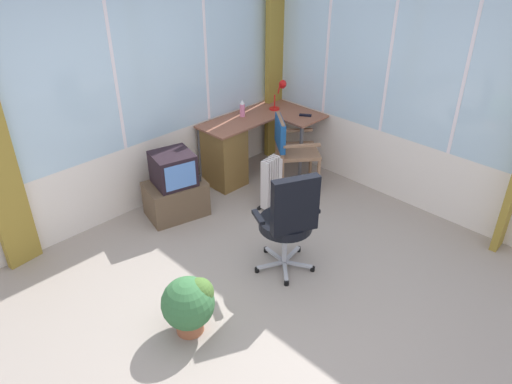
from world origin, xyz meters
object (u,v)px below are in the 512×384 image
(desk_lamp, at_px, (282,90))
(spray_bottle, at_px, (242,108))
(space_heater, at_px, (272,182))
(wooden_armchair, at_px, (288,143))
(tv_on_stand, at_px, (175,188))
(potted_plant, at_px, (190,303))
(desk, at_px, (230,151))
(tv_remote, at_px, (305,115))
(office_chair, at_px, (289,218))

(desk_lamp, height_order, spray_bottle, desk_lamp)
(spray_bottle, bearing_deg, space_heater, -113.42)
(wooden_armchair, bearing_deg, spray_bottle, 98.93)
(tv_on_stand, distance_m, space_heater, 1.08)
(space_heater, bearing_deg, potted_plant, -155.28)
(desk, distance_m, tv_remote, 1.04)
(space_heater, relative_size, potted_plant, 1.23)
(tv_remote, bearing_deg, potted_plant, 170.31)
(tv_on_stand, bearing_deg, potted_plant, -123.29)
(desk, bearing_deg, tv_on_stand, -171.58)
(spray_bottle, xyz_separation_m, space_heater, (-0.38, -0.87, -0.55))
(desk_lamp, distance_m, tv_on_stand, 1.90)
(tv_remote, height_order, spray_bottle, spray_bottle)
(tv_remote, bearing_deg, spray_bottle, 103.18)
(desk, height_order, office_chair, office_chair)
(desk, xyz_separation_m, desk_lamp, (0.84, -0.08, 0.59))
(desk, xyz_separation_m, tv_on_stand, (-0.94, -0.14, -0.08))
(tv_remote, height_order, space_heater, tv_remote)
(tv_remote, distance_m, spray_bottle, 0.79)
(tv_remote, bearing_deg, desk_lamp, 61.54)
(desk, xyz_separation_m, potted_plant, (-1.92, -1.63, -0.13))
(desk_lamp, xyz_separation_m, tv_on_stand, (-1.78, -0.06, -0.67))
(tv_remote, relative_size, space_heater, 0.24)
(office_chair, relative_size, potted_plant, 2.09)
(spray_bottle, bearing_deg, wooden_armchair, -81.07)
(space_heater, distance_m, potted_plant, 2.04)
(desk_lamp, bearing_deg, tv_remote, -85.95)
(tv_remote, relative_size, potted_plant, 0.29)
(desk, height_order, tv_on_stand, desk)
(potted_plant, bearing_deg, tv_remote, 22.82)
(space_heater, xyz_separation_m, potted_plant, (-1.85, -0.85, -0.03))
(potted_plant, bearing_deg, office_chair, -2.86)
(potted_plant, bearing_deg, desk, 40.37)
(wooden_armchair, height_order, potted_plant, wooden_armchair)
(desk_lamp, bearing_deg, space_heater, -142.42)
(desk_lamp, bearing_deg, desk, 174.47)
(desk_lamp, relative_size, spray_bottle, 1.75)
(desk, distance_m, desk_lamp, 1.03)
(tv_on_stand, bearing_deg, desk_lamp, 1.86)
(wooden_armchair, xyz_separation_m, tv_on_stand, (-1.35, 0.45, -0.25))
(desk_lamp, bearing_deg, tv_on_stand, -178.14)
(desk_lamp, relative_size, office_chair, 0.35)
(desk, relative_size, office_chair, 1.32)
(desk, distance_m, potted_plant, 2.52)
(wooden_armchair, bearing_deg, desk, 125.03)
(desk_lamp, xyz_separation_m, tv_remote, (0.03, -0.38, -0.23))
(spray_bottle, relative_size, space_heater, 0.34)
(tv_remote, xyz_separation_m, space_heater, (-0.94, -0.32, -0.46))
(desk, relative_size, desk_lamp, 3.74)
(tv_remote, relative_size, wooden_armchair, 0.17)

